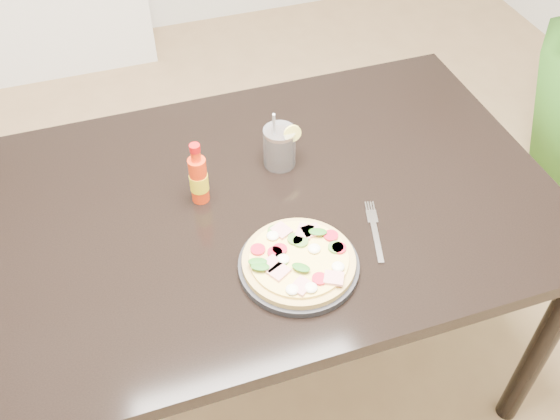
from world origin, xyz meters
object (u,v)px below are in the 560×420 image
object	(u,v)px
plate	(299,266)
media_console	(3,24)
pizza	(299,260)
fork	(374,229)
hot_sauce_bottle	(199,179)
cola_cup	(280,148)
dining_table	(265,223)

from	to	relation	value
plate	media_console	world-z (taller)	plate
plate	pizza	distance (m)	0.02
fork	media_console	distance (m)	2.47
hot_sauce_bottle	plate	bearing A→B (deg)	-61.47
cola_cup	media_console	size ratio (longest dim) A/B	0.12
dining_table	media_console	world-z (taller)	dining_table
cola_cup	pizza	bearing A→B (deg)	-101.76
cola_cup	dining_table	bearing A→B (deg)	-124.28
dining_table	hot_sauce_bottle	world-z (taller)	hot_sauce_bottle
dining_table	fork	bearing A→B (deg)	-40.04
fork	cola_cup	bearing A→B (deg)	130.63
dining_table	pizza	xyz separation A→B (m)	(0.01, -0.22, 0.11)
fork	hot_sauce_bottle	bearing A→B (deg)	163.44
pizza	hot_sauce_bottle	size ratio (longest dim) A/B	1.46
dining_table	plate	bearing A→B (deg)	-88.21
dining_table	pizza	distance (m)	0.25
plate	pizza	xyz separation A→B (m)	(-0.00, 0.00, 0.02)
dining_table	hot_sauce_bottle	distance (m)	0.21
media_console	hot_sauce_bottle	bearing A→B (deg)	-74.47
hot_sauce_bottle	cola_cup	world-z (taller)	cola_cup
dining_table	plate	world-z (taller)	plate
pizza	fork	world-z (taller)	pizza
hot_sauce_bottle	fork	bearing A→B (deg)	-32.70
dining_table	fork	distance (m)	0.29
pizza	dining_table	bearing A→B (deg)	91.75
pizza	cola_cup	bearing A→B (deg)	78.24
hot_sauce_bottle	fork	distance (m)	0.42
dining_table	plate	distance (m)	0.24
hot_sauce_bottle	fork	size ratio (longest dim) A/B	0.90
plate	media_console	xyz separation A→B (m)	(-0.71, 2.29, -0.51)
plate	pizza	world-z (taller)	pizza
plate	pizza	bearing A→B (deg)	124.16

